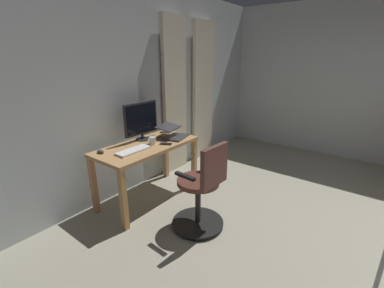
{
  "coord_description": "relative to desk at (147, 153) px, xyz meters",
  "views": [
    {
      "loc": [
        2.51,
        -0.68,
        1.76
      ],
      "look_at": [
        0.35,
        -2.33,
        0.83
      ],
      "focal_mm": 24.16,
      "sensor_mm": 36.0,
      "label": 1
    }
  ],
  "objects": [
    {
      "name": "computer_monitor",
      "position": [
        -0.1,
        -0.19,
        0.37
      ],
      "size": [
        0.52,
        0.18,
        0.48
      ],
      "color": "#232328",
      "rests_on": "desk"
    },
    {
      "name": "curtain_right_panel",
      "position": [
        -0.94,
        -0.35,
        0.53
      ],
      "size": [
        0.48,
        0.06,
        2.31
      ],
      "primitive_type": "cube",
      "color": "beige",
      "rests_on": "ground"
    },
    {
      "name": "computer_keyboard",
      "position": [
        0.26,
        0.06,
        0.12
      ],
      "size": [
        0.41,
        0.15,
        0.02
      ],
      "primitive_type": "cube",
      "color": "white",
      "rests_on": "desk"
    },
    {
      "name": "computer_mouse",
      "position": [
        0.52,
        -0.19,
        0.13
      ],
      "size": [
        0.06,
        0.1,
        0.04
      ],
      "primitive_type": "ellipsoid",
      "color": "#333338",
      "rests_on": "desk"
    },
    {
      "name": "mug_tea",
      "position": [
        -0.05,
        0.05,
        0.15
      ],
      "size": [
        0.12,
        0.08,
        0.09
      ],
      "color": "white",
      "rests_on": "desk"
    },
    {
      "name": "office_chair",
      "position": [
        0.09,
        0.9,
        -0.17
      ],
      "size": [
        0.56,
        0.56,
        0.97
      ],
      "rotation": [
        0.0,
        0.0,
        3.08
      ],
      "color": "black",
      "rests_on": "ground"
    },
    {
      "name": "back_room_partition",
      "position": [
        -0.48,
        -0.46,
        0.71
      ],
      "size": [
        5.42,
        0.1,
        2.68
      ],
      "primitive_type": "cube",
      "color": "silver",
      "rests_on": "ground"
    },
    {
      "name": "desk",
      "position": [
        0.0,
        0.0,
        0.0
      ],
      "size": [
        1.3,
        0.62,
        0.74
      ],
      "color": "tan",
      "rests_on": "ground"
    },
    {
      "name": "curtain_left_panel",
      "position": [
        -1.68,
        -0.35,
        0.53
      ],
      "size": [
        0.52,
        0.06,
        2.31
      ],
      "primitive_type": "cube",
      "color": "beige",
      "rests_on": "ground"
    },
    {
      "name": "cell_phone_by_monitor",
      "position": [
        -0.51,
        -0.18,
        0.11
      ],
      "size": [
        0.13,
        0.16,
        0.01
      ],
      "primitive_type": "cube",
      "rotation": [
        0.0,
        0.0,
        0.56
      ],
      "color": "#333338",
      "rests_on": "desk"
    },
    {
      "name": "laptop",
      "position": [
        -0.42,
        0.07,
        0.16
      ],
      "size": [
        0.41,
        0.42,
        0.16
      ],
      "rotation": [
        0.0,
        0.0,
        0.25
      ],
      "color": "#333338",
      "rests_on": "desk"
    },
    {
      "name": "cell_phone_face_up",
      "position": [
        -0.15,
        0.18,
        0.11
      ],
      "size": [
        0.13,
        0.16,
        0.01
      ],
      "primitive_type": "cube",
      "rotation": [
        0.0,
        0.0,
        0.48
      ],
      "color": "black",
      "rests_on": "desk"
    }
  ]
}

